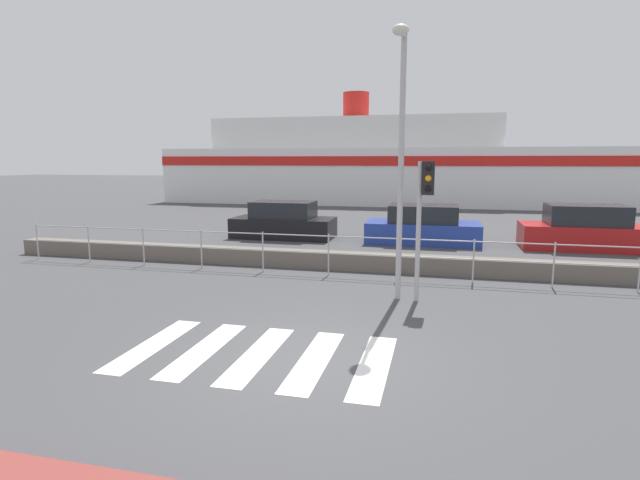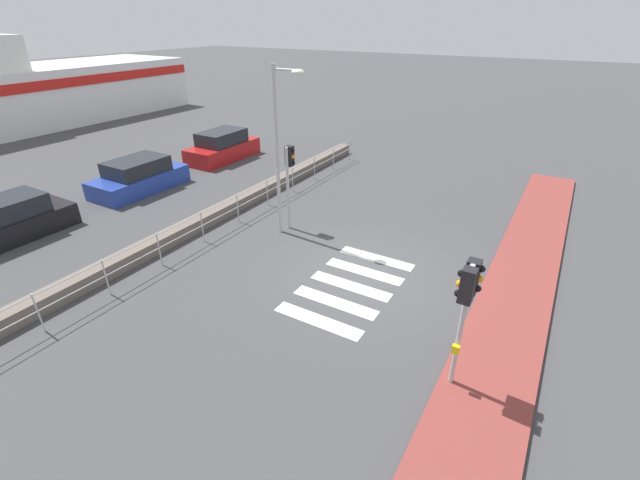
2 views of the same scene
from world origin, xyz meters
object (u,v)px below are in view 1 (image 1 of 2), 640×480
Objects in this scene: traffic_light_far at (424,200)px; parked_car_blue at (423,227)px; streetlamp at (401,135)px; parked_car_red at (585,230)px; parked_car_black at (284,222)px; ferry_boat at (402,167)px.

traffic_light_far is 7.90m from parked_car_blue.
streetlamp is 1.36× the size of parked_car_red.
parked_car_black is 10.61m from parked_car_red.
streetlamp is 24.94m from ferry_boat.
parked_car_blue is (5.28, 0.00, -0.01)m from parked_car_black.
ferry_boat is at bearing 113.63° from parked_car_red.
parked_car_black is at bearing 125.62° from traffic_light_far.
traffic_light_far is at bearing -88.03° from parked_car_blue.
ferry_boat reaches higher than parked_car_red.
traffic_light_far is 0.73× the size of parked_car_blue.
parked_car_blue is (2.11, -17.00, -1.87)m from ferry_boat.
parked_car_black is 5.28m from parked_car_blue.
parked_car_blue is (-0.27, 7.74, -1.57)m from traffic_light_far.
parked_car_red is at bearing 56.81° from traffic_light_far.
ferry_boat is (-2.38, 24.74, 0.30)m from traffic_light_far.
parked_car_blue is (0.24, 7.86, -2.88)m from streetlamp.
parked_car_red is (7.44, -17.00, -1.82)m from ferry_boat.
parked_car_black is at bearing 180.00° from parked_car_red.
parked_car_blue is at bearing -82.92° from ferry_boat.
ferry_boat is 17.23m from parked_car_blue.
ferry_boat is at bearing 79.44° from parked_car_black.
parked_car_black is (-3.17, -17.00, -1.86)m from ferry_boat.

